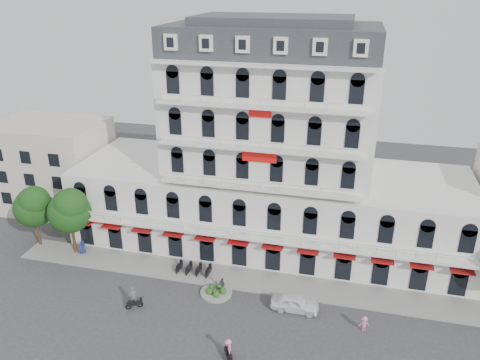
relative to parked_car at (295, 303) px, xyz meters
name	(u,v)px	position (x,y,z in m)	size (l,w,h in m)	color
ground	(230,340)	(-4.99, -5.41, -0.78)	(120.00, 120.00, 0.00)	#38383A
sidewalk	(252,280)	(-4.99, 3.59, -0.70)	(53.00, 4.00, 0.16)	gray
main_building	(270,162)	(-4.99, 12.59, 9.18)	(45.00, 15.00, 25.80)	silver
flank_building_west	(53,166)	(-34.99, 14.59, 5.22)	(14.00, 10.00, 12.00)	beige
traffic_island	(216,292)	(-8.00, 0.59, -0.52)	(3.20, 3.20, 1.60)	gray
parked_scooter_row	(194,273)	(-11.34, 3.39, -0.78)	(4.40, 1.80, 1.10)	black
tree_west_outer	(33,205)	(-30.94, 4.57, 4.57)	(4.50, 4.48, 7.76)	#382314
tree_west_inner	(69,209)	(-25.94, 4.07, 4.90)	(4.76, 4.76, 8.25)	#382314
parked_car	(295,303)	(0.00, 0.00, 0.00)	(1.85, 4.59, 1.56)	white
rider_west	(134,299)	(-15.00, -3.44, 0.32)	(1.49, 1.11, 2.36)	black
rider_center	(228,349)	(-4.49, -7.66, 0.30)	(1.04, 1.54, 2.07)	black
pedestrian_left	(83,247)	(-24.99, 4.09, 0.07)	(0.83, 0.54, 1.70)	navy
pedestrian_mid	(222,284)	(-7.54, 1.24, -0.03)	(0.88, 0.37, 1.50)	#4C4C52
pedestrian_right	(364,324)	(6.42, -1.41, -0.02)	(0.98, 0.57, 1.52)	pink
pedestrian_far	(81,249)	(-24.99, 3.75, -0.01)	(0.56, 0.37, 1.54)	navy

